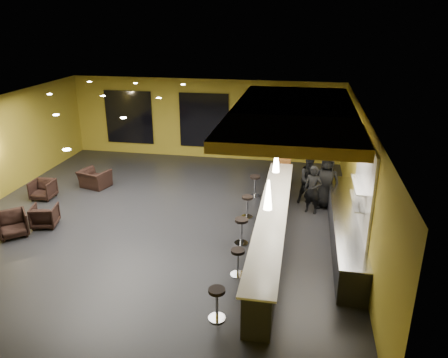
% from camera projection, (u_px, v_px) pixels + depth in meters
% --- Properties ---
extents(floor, '(12.00, 13.00, 0.10)m').
position_uv_depth(floor, '(160.00, 220.00, 13.92)').
color(floor, black).
rests_on(floor, ground).
extents(ceiling, '(12.00, 13.00, 0.10)m').
position_uv_depth(ceiling, '(153.00, 108.00, 12.64)').
color(ceiling, black).
extents(wall_back, '(12.00, 0.10, 3.50)m').
position_uv_depth(wall_back, '(205.00, 119.00, 19.30)').
color(wall_back, olive).
rests_on(wall_back, floor).
extents(wall_front, '(12.00, 0.10, 3.50)m').
position_uv_depth(wall_front, '(29.00, 294.00, 7.26)').
color(wall_front, olive).
rests_on(wall_front, floor).
extents(wall_right, '(0.10, 13.00, 3.50)m').
position_uv_depth(wall_right, '(362.00, 180.00, 12.25)').
color(wall_right, olive).
rests_on(wall_right, floor).
extents(wood_soffit, '(3.60, 8.00, 0.28)m').
position_uv_depth(wood_soffit, '(293.00, 113.00, 12.94)').
color(wood_soffit, '#A57F30').
rests_on(wood_soffit, ceiling).
extents(window_left, '(2.20, 0.06, 2.40)m').
position_uv_depth(window_left, '(129.00, 117.00, 19.81)').
color(window_left, black).
rests_on(window_left, wall_back).
extents(window_center, '(2.20, 0.06, 2.40)m').
position_uv_depth(window_center, '(204.00, 120.00, 19.21)').
color(window_center, black).
rests_on(window_center, wall_back).
extents(window_right, '(2.20, 0.06, 2.40)m').
position_uv_depth(window_right, '(272.00, 123.00, 18.70)').
color(window_right, black).
rests_on(window_right, wall_back).
extents(tile_backsplash, '(0.06, 3.20, 2.40)m').
position_uv_depth(tile_backsplash, '(364.00, 184.00, 11.25)').
color(tile_backsplash, white).
rests_on(tile_backsplash, wall_right).
extents(bar_counter, '(0.60, 8.00, 1.00)m').
position_uv_depth(bar_counter, '(272.00, 228.00, 12.18)').
color(bar_counter, black).
rests_on(bar_counter, floor).
extents(bar_top, '(0.78, 8.10, 0.05)m').
position_uv_depth(bar_top, '(273.00, 211.00, 12.00)').
color(bar_top, silver).
rests_on(bar_top, bar_counter).
extents(prep_counter, '(0.70, 6.00, 0.86)m').
position_uv_depth(prep_counter, '(344.00, 228.00, 12.33)').
color(prep_counter, black).
rests_on(prep_counter, floor).
extents(prep_top, '(0.72, 6.00, 0.03)m').
position_uv_depth(prep_top, '(346.00, 214.00, 12.16)').
color(prep_top, silver).
rests_on(prep_top, prep_counter).
extents(wall_shelf_lower, '(0.30, 1.50, 0.03)m').
position_uv_depth(wall_shelf_lower, '(358.00, 201.00, 11.24)').
color(wall_shelf_lower, silver).
rests_on(wall_shelf_lower, wall_right).
extents(wall_shelf_upper, '(0.30, 1.50, 0.03)m').
position_uv_depth(wall_shelf_upper, '(359.00, 185.00, 11.08)').
color(wall_shelf_upper, silver).
rests_on(wall_shelf_upper, wall_right).
extents(column, '(0.60, 0.60, 3.50)m').
position_uv_depth(column, '(284.00, 141.00, 15.96)').
color(column, brown).
rests_on(column, floor).
extents(pendant_0, '(0.20, 0.20, 0.70)m').
position_uv_depth(pendant_0, '(268.00, 195.00, 9.69)').
color(pendant_0, white).
rests_on(pendant_0, wood_soffit).
extents(pendant_1, '(0.20, 0.20, 0.70)m').
position_uv_depth(pendant_1, '(276.00, 160.00, 11.98)').
color(pendant_1, white).
rests_on(pendant_1, wood_soffit).
extents(pendant_2, '(0.20, 0.20, 0.70)m').
position_uv_depth(pendant_2, '(282.00, 136.00, 14.28)').
color(pendant_2, white).
rests_on(pendant_2, wood_soffit).
extents(staff_a, '(0.67, 0.55, 1.59)m').
position_uv_depth(staff_a, '(313.00, 190.00, 14.06)').
color(staff_a, black).
rests_on(staff_a, floor).
extents(staff_b, '(0.98, 0.86, 1.70)m').
position_uv_depth(staff_b, '(310.00, 180.00, 14.76)').
color(staff_b, black).
rests_on(staff_b, floor).
extents(staff_c, '(0.96, 0.68, 1.83)m').
position_uv_depth(staff_c, '(326.00, 182.00, 14.41)').
color(staff_c, black).
rests_on(staff_c, floor).
extents(armchair_a, '(1.12, 1.12, 0.73)m').
position_uv_depth(armchair_a, '(13.00, 224.00, 12.72)').
color(armchair_a, black).
rests_on(armchair_a, floor).
extents(armchair_b, '(0.89, 0.90, 0.68)m').
position_uv_depth(armchair_b, '(45.00, 216.00, 13.31)').
color(armchair_b, black).
rests_on(armchair_b, floor).
extents(armchair_c, '(0.76, 0.78, 0.68)m').
position_uv_depth(armchair_c, '(43.00, 190.00, 15.28)').
color(armchair_c, black).
rests_on(armchair_c, floor).
extents(armchair_d, '(1.22, 1.14, 0.66)m').
position_uv_depth(armchair_d, '(95.00, 179.00, 16.31)').
color(armchair_d, black).
rests_on(armchair_d, floor).
extents(bar_stool_0, '(0.38, 0.38, 0.75)m').
position_uv_depth(bar_stool_0, '(217.00, 300.00, 9.18)').
color(bar_stool_0, silver).
rests_on(bar_stool_0, floor).
extents(bar_stool_1, '(0.36, 0.36, 0.72)m').
position_uv_depth(bar_stool_1, '(238.00, 259.00, 10.74)').
color(bar_stool_1, silver).
rests_on(bar_stool_1, floor).
extents(bar_stool_2, '(0.39, 0.39, 0.77)m').
position_uv_depth(bar_stool_2, '(241.00, 228.00, 12.22)').
color(bar_stool_2, silver).
rests_on(bar_stool_2, floor).
extents(bar_stool_3, '(0.37, 0.37, 0.72)m').
position_uv_depth(bar_stool_3, '(247.00, 204.00, 13.84)').
color(bar_stool_3, silver).
rests_on(bar_stool_3, floor).
extents(bar_stool_4, '(0.40, 0.40, 0.78)m').
position_uv_depth(bar_stool_4, '(255.00, 183.00, 15.40)').
color(bar_stool_4, silver).
rests_on(bar_stool_4, floor).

